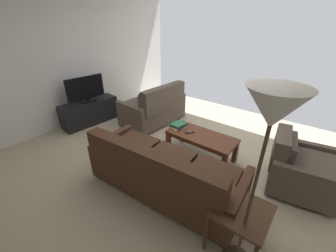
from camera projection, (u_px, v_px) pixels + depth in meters
The scene contains 12 objects.
ground_plane at pixel (185, 159), 3.58m from camera, with size 5.76×5.45×0.01m, color beige.
wall_right at pixel (79, 62), 4.55m from camera, with size 0.12×5.45×2.63m, color white.
sofa_main at pixel (162, 172), 2.72m from camera, with size 2.14×1.00×0.84m.
loveseat_near at pixel (155, 107), 4.63m from camera, with size 0.92×1.42×0.92m.
coffee_table at pixel (201, 139), 3.48m from camera, with size 1.15×0.53×0.42m.
end_table at pixel (240, 215), 2.00m from camera, with size 0.52×0.52×0.54m.
floor_lamp at pixel (271, 120), 1.36m from camera, with size 0.40×0.40×1.78m.
tv_stand at pixel (90, 112), 4.70m from camera, with size 0.49×1.26×0.53m.
flat_tv at pixel (86, 89), 4.44m from camera, with size 0.22×0.83×0.55m.
armchair_side at pixel (299, 167), 2.83m from camera, with size 0.93×0.96×0.80m.
book_stack at pixel (178, 125), 3.70m from camera, with size 0.31×0.32×0.08m.
tv_remote at pixel (190, 132), 3.51m from camera, with size 0.14×0.15×0.02m.
Camera 1 is at (-1.57, 2.48, 2.15)m, focal length 22.12 mm.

